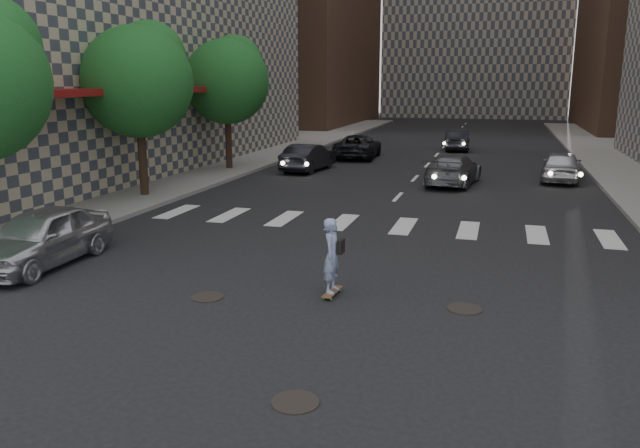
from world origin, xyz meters
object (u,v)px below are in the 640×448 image
Objects in this scene: traffic_car_e at (457,140)px; silver_sedan at (41,237)px; skateboarder at (333,256)px; tree_b at (140,77)px; traffic_car_a at (308,157)px; tree_c at (228,78)px; traffic_car_d at (561,166)px; traffic_car_c at (358,146)px; traffic_car_b at (453,170)px.

silver_sedan is at bearing 68.56° from traffic_car_e.
skateboarder is at bearing -2.86° from silver_sedan.
silver_sedan is (2.45, -8.90, -3.93)m from tree_b.
traffic_car_e is (6.53, 12.00, -0.01)m from traffic_car_a.
traffic_car_e is at bearing 51.01° from tree_c.
traffic_car_a is 12.07m from traffic_car_d.
tree_c is (0.00, 8.00, 0.00)m from tree_b.
tree_b is at bearing 141.89° from skateboarder.
traffic_car_a is (3.88, 0.86, -3.96)m from tree_c.
traffic_car_c is at bearing 53.37° from tree_c.
tree_c reaches higher than silver_sedan.
skateboarder reaches higher than traffic_car_c.
traffic_car_d is 13.22m from traffic_car_e.
silver_sedan is 23.91m from traffic_car_c.
skateboarder is 15.68m from traffic_car_b.
silver_sedan is (2.45, -16.90, -3.93)m from tree_c.
silver_sedan is at bearing 91.36° from traffic_car_a.
traffic_car_d is at bearing 3.10° from tree_c.
traffic_car_b is at bearing 123.92° from traffic_car_c.
tree_c is 1.56× the size of silver_sedan.
skateboarder is at bearing -59.68° from tree_c.
silver_sedan is 17.82m from traffic_car_a.
tree_c is 9.42m from traffic_car_c.
tree_c is at bearing 96.68° from silver_sedan.
traffic_car_b is at bearing 58.63° from silver_sedan.
skateboarder is 0.37× the size of traffic_car_b.
traffic_car_c is at bearing -95.54° from traffic_car_a.
tree_b is 16.21m from traffic_car_c.
tree_b is 8.00m from tree_c.
skateboarder is at bearing 93.04° from traffic_car_b.
traffic_car_d reaches higher than traffic_car_a.
traffic_car_d is at bearing 148.26° from traffic_car_c.
tree_b is 10.45m from traffic_car_a.
skateboarder is at bearing 98.72° from traffic_car_c.
traffic_car_c is (-6.20, 8.31, 0.02)m from traffic_car_b.
traffic_car_c is (5.10, 6.86, -3.96)m from tree_c.
traffic_car_d is at bearing 51.18° from silver_sedan.
traffic_car_e reaches higher than traffic_car_b.
traffic_car_c reaches higher than traffic_car_e.
silver_sedan is 30.81m from traffic_car_e.
tree_c is 1.60× the size of traffic_car_e.
tree_c is 17.52m from silver_sedan.
silver_sedan is at bearing -81.74° from tree_c.
traffic_car_e is at bearing -112.61° from traffic_car_a.
silver_sedan is (-7.53, 0.17, -0.17)m from skateboarder.
traffic_car_d is 1.00× the size of traffic_car_e.
silver_sedan is at bearing 68.08° from traffic_car_b.
traffic_car_a is at bearing 66.35° from tree_b.
traffic_car_c is at bearing 42.02° from traffic_car_e.
silver_sedan is 1.01× the size of traffic_car_a.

